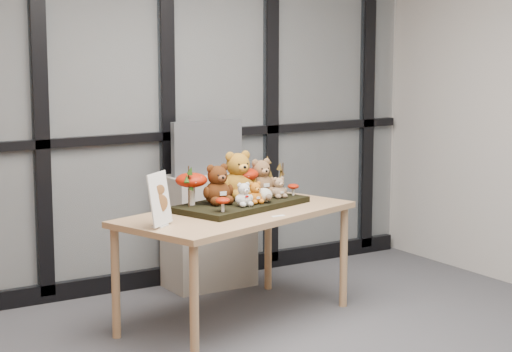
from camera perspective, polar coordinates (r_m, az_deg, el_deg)
room_shell at (r=4.05m, az=4.33°, el=7.67°), size 5.00×5.00×5.00m
glass_partition at (r=6.23m, az=-9.25°, el=5.57°), size 4.90×0.06×2.78m
display_table at (r=5.62m, az=-1.26°, el=-2.84°), size 1.63×1.15×0.69m
diorama_tray at (r=5.72m, az=-0.93°, el=-1.76°), size 0.93×0.66×0.04m
bear_pooh_yellow at (r=5.81m, az=-1.13°, el=0.23°), size 0.31×0.29×0.33m
bear_brown_medium at (r=5.62m, az=-2.40°, el=-0.37°), size 0.25×0.24×0.27m
bear_tan_back at (r=5.94m, az=0.30°, el=0.07°), size 0.24×0.23×0.26m
bear_small_yellow at (r=5.63m, az=-0.06°, el=-0.96°), size 0.14×0.13×0.15m
bear_white_bow at (r=5.55m, az=-0.78°, el=-1.06°), size 0.15×0.14×0.16m
bear_beige_small at (r=5.83m, az=1.41°, el=-0.64°), size 0.14×0.13×0.15m
plush_cream_hedgehog at (r=5.68m, az=0.50°, el=-1.14°), size 0.09×0.09×0.10m
mushroom_back_left at (r=5.60m, az=-3.99°, el=-0.69°), size 0.19×0.19×0.22m
mushroom_back_right at (r=5.86m, az=-0.75°, el=-0.29°), size 0.18×0.18×0.21m
mushroom_front_left at (r=5.38m, az=-2.06°, el=-1.72°), size 0.09×0.09×0.09m
mushroom_front_right at (r=5.93m, az=2.31°, el=-0.80°), size 0.07×0.07×0.08m
sprig_green_far_left at (r=5.52m, az=-4.16°, el=-0.65°), size 0.05×0.05×0.25m
sprig_green_mid_left at (r=5.61m, az=-3.91°, el=-0.78°), size 0.05×0.05×0.20m
sprig_dry_far_right at (r=6.02m, az=0.72°, el=0.12°), size 0.05×0.05×0.24m
sprig_dry_mid_right at (r=5.97m, az=1.66°, el=-0.14°), size 0.05×0.05×0.20m
sprig_green_centre at (r=5.74m, az=-2.77°, el=-0.66°), size 0.05×0.05×0.17m
sign_holder at (r=5.16m, az=-5.94°, el=-1.58°), size 0.20×0.17×0.30m
label_card at (r=5.45m, az=1.37°, el=-2.48°), size 0.08×0.03×0.00m
cabinet at (r=6.46m, az=-2.91°, el=-3.38°), size 0.59×0.35×0.79m
monitor at (r=6.37m, az=-3.03°, el=1.76°), size 0.53×0.05×0.37m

